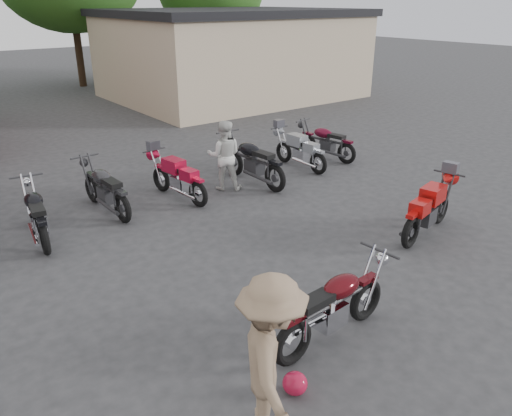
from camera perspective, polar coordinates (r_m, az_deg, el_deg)
ground at (r=7.66m, az=9.44°, el=-10.65°), size 90.00×90.00×0.00m
stucco_building at (r=23.53m, az=-2.82°, el=16.87°), size 10.00×8.00×3.50m
tree_3 at (r=31.17m, az=-5.11°, el=22.05°), size 6.08×6.08×7.60m
vintage_motorcycle at (r=6.62m, az=8.97°, el=-10.54°), size 2.01×0.77×1.14m
sportbike at (r=9.94m, az=19.15°, el=0.14°), size 2.04×1.06×1.13m
helmet at (r=6.04m, az=4.47°, el=-19.36°), size 0.38×0.38×0.27m
person_light at (r=11.65m, az=-3.64°, el=6.00°), size 1.01×0.97×1.64m
person_tan at (r=5.07m, az=1.76°, el=-17.10°), size 1.21×1.39×1.87m
row_bike_2 at (r=10.08m, az=-23.84°, el=-0.33°), size 0.88×1.98×1.11m
row_bike_3 at (r=10.88m, az=-16.91°, el=2.42°), size 0.76×2.00×1.14m
row_bike_4 at (r=11.27m, az=-8.98°, el=3.68°), size 0.87×1.94×1.08m
row_bike_5 at (r=12.09m, az=-0.42°, el=5.69°), size 0.81×2.18×1.25m
row_bike_6 at (r=13.30m, az=5.02°, el=6.79°), size 0.65×1.84×1.06m
row_bike_7 at (r=14.19m, az=7.99°, el=7.73°), size 0.88×1.93×1.08m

